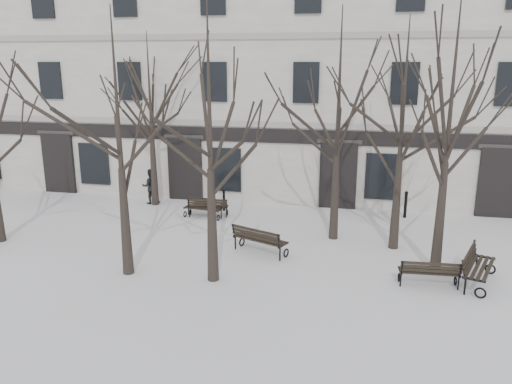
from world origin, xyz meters
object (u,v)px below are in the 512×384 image
(tree_3, at_px, (451,104))
(bench_5, at_px, (477,266))
(bench_1, at_px, (259,239))
(bench_3, at_px, (203,207))
(tree_1, at_px, (118,114))
(tree_2, at_px, (209,110))
(bench_2, at_px, (429,272))
(bench_4, at_px, (208,206))

(tree_3, xyz_separation_m, bench_5, (1.04, -0.63, -4.54))
(bench_1, xyz_separation_m, bench_3, (-3.06, 3.50, -0.09))
(tree_1, bearing_deg, tree_2, 1.32)
(tree_3, xyz_separation_m, bench_1, (-5.59, 0.35, -4.57))
(bench_2, relative_size, bench_4, 1.00)
(bench_1, distance_m, bench_2, 5.46)
(tree_1, bearing_deg, bench_4, 83.34)
(bench_1, relative_size, bench_2, 1.17)
(tree_1, relative_size, tree_2, 0.97)
(tree_2, distance_m, bench_3, 7.68)
(tree_2, relative_size, bench_1, 3.99)
(tree_3, distance_m, bench_3, 10.55)
(bench_4, bearing_deg, tree_1, 73.88)
(bench_2, bearing_deg, tree_2, 4.06)
(bench_2, height_order, bench_3, bench_2)
(tree_3, xyz_separation_m, bench_4, (-8.48, 3.96, -4.64))
(tree_3, distance_m, bench_1, 7.23)
(tree_1, bearing_deg, bench_2, 5.67)
(tree_2, xyz_separation_m, bench_4, (-1.98, 5.92, -4.54))
(bench_3, distance_m, bench_4, 0.20)
(bench_1, bearing_deg, bench_4, -28.33)
(tree_1, xyz_separation_m, tree_3, (9.18, 2.02, 0.25))
(bench_1, bearing_deg, bench_2, -172.77)
(tree_2, height_order, bench_4, tree_2)
(tree_1, bearing_deg, tree_3, 12.40)
(tree_3, bearing_deg, bench_5, -31.34)
(tree_2, distance_m, bench_5, 8.85)
(bench_3, xyz_separation_m, bench_4, (0.16, 0.11, 0.01))
(bench_1, height_order, bench_3, bench_1)
(tree_1, height_order, tree_3, tree_3)
(bench_1, bearing_deg, tree_2, 91.30)
(tree_3, height_order, bench_2, tree_3)
(bench_2, bearing_deg, bench_1, -19.24)
(bench_5, bearing_deg, tree_3, 78.80)
(bench_2, bearing_deg, bench_3, -34.44)
(bench_3, bearing_deg, bench_5, -17.26)
(tree_2, relative_size, bench_3, 4.87)
(bench_1, bearing_deg, tree_3, -160.53)
(tree_2, height_order, bench_2, tree_2)
(bench_1, xyz_separation_m, bench_2, (5.26, -1.48, -0.06))
(tree_2, distance_m, bench_1, 5.11)
(bench_2, relative_size, bench_5, 0.81)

